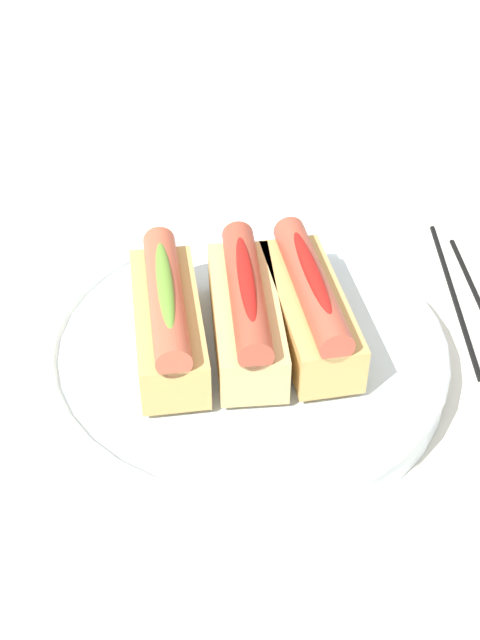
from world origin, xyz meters
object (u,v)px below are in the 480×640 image
serving_bowl (240,353)px  hotdog_side (169,320)px  hotdog_front (310,305)px  water_glass (477,597)px  chopstick_near (454,294)px  hotdog_back (240,312)px

serving_bowl → hotdog_side: (0.01, 0.05, 0.04)m
hotdog_side → hotdog_front: bearing=-101.0°
hotdog_front → water_glass: bearing=177.8°
hotdog_side → chopstick_near: bearing=-88.0°
chopstick_near → water_glass: bearing=169.9°
hotdog_front → hotdog_side: bearing=79.0°
serving_bowl → chopstick_near: 0.22m
hotdog_back → hotdog_side: (0.01, 0.05, 0.00)m
serving_bowl → water_glass: water_glass is taller
serving_bowl → water_glass: size_ratio=3.58×
hotdog_front → chopstick_near: 0.17m
hotdog_front → chopstick_near: (0.03, -0.16, -0.06)m
serving_bowl → hotdog_front: (-0.01, -0.05, 0.04)m
hotdog_side → water_glass: size_ratio=1.75×
hotdog_front → water_glass: 0.26m
chopstick_near → hotdog_front: bearing=121.5°
serving_bowl → hotdog_back: 0.04m
hotdog_back → chopstick_near: size_ratio=0.72×
hotdog_front → water_glass: (-0.25, 0.01, -0.02)m
hotdog_front → serving_bowl: bearing=79.0°
water_glass → hotdog_back: bearing=9.4°
serving_bowl → water_glass: bearing=-170.6°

